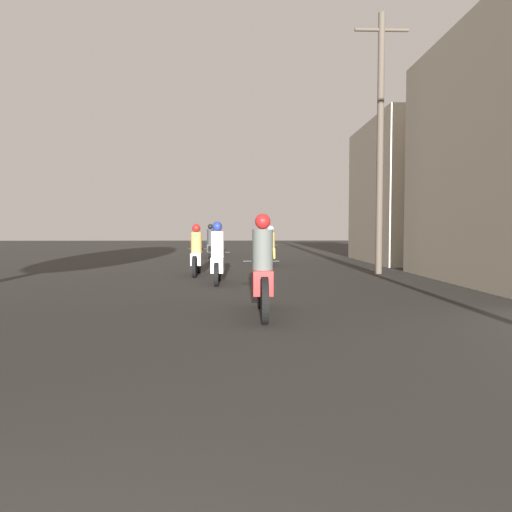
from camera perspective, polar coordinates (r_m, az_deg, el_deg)
motorcycle_red at (r=7.78m, az=0.75°, el=-2.13°), size 0.60×2.14×1.59m
motorcycle_white at (r=12.40m, az=-4.42°, el=-0.33°), size 0.60×1.85×1.54m
motorcycle_silver at (r=14.67m, az=-6.80°, el=0.15°), size 0.60×2.02×1.50m
motorcycle_yellow at (r=18.31m, az=1.66°, el=0.74°), size 0.60×2.05×1.48m
motorcycle_black at (r=23.50m, az=-5.22°, el=1.34°), size 0.60×2.04×1.60m
motorcycle_orange at (r=26.44m, az=-4.23°, el=1.41°), size 0.60×1.93×1.46m
building_right_far at (r=21.90m, az=18.19°, el=6.87°), size 4.47×6.61×5.72m
utility_pole_far at (r=15.78m, az=14.01°, el=12.81°), size 1.60×0.20×7.75m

